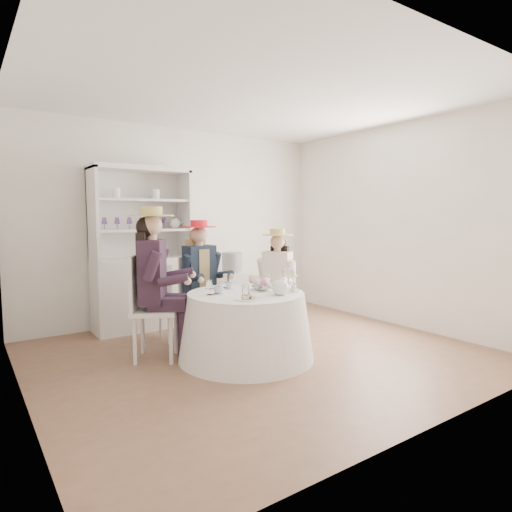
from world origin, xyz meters
TOP-DOWN VIEW (x-y plane):
  - ground at (0.00, 0.00)m, footprint 4.50×4.50m
  - ceiling at (0.00, 0.00)m, footprint 4.50×4.50m
  - wall_back at (0.00, 2.00)m, footprint 4.50×0.00m
  - wall_front at (0.00, -2.00)m, footprint 4.50×0.00m
  - wall_left at (-2.25, 0.00)m, footprint 0.00×4.50m
  - wall_right at (2.25, 0.00)m, footprint 0.00×4.50m
  - tea_table at (-0.21, -0.02)m, footprint 1.40×1.40m
  - hutch at (-0.67, 1.75)m, footprint 1.36×0.78m
  - side_table at (0.67, 1.68)m, footprint 0.52×0.52m
  - hatbox at (0.67, 1.68)m, footprint 0.39×0.39m
  - guest_left at (-0.98, 0.49)m, footprint 0.67×0.63m
  - guest_mid at (-0.25, 0.91)m, footprint 0.53×0.55m
  - guest_right at (0.57, 0.48)m, footprint 0.56×0.52m
  - spare_chair at (-0.83, 0.97)m, footprint 0.40×0.40m
  - teacup_a at (-0.49, 0.06)m, footprint 0.11×0.11m
  - teacup_b at (-0.24, 0.26)m, footprint 0.08×0.08m
  - teacup_c at (0.01, 0.10)m, footprint 0.11×0.11m
  - flower_bowl at (0.01, -0.01)m, footprint 0.24×0.24m
  - flower_arrangement at (-0.00, -0.03)m, footprint 0.17×0.17m
  - table_teapot at (0.00, -0.33)m, footprint 0.24×0.17m
  - sandwich_plate at (-0.40, -0.34)m, footprint 0.26×0.26m
  - cupcake_stand at (0.20, -0.21)m, footprint 0.25×0.25m
  - stemware_set at (-0.21, -0.02)m, footprint 0.81×0.78m

SIDE VIEW (x-z plane):
  - ground at x=0.00m, z-range 0.00..0.00m
  - side_table at x=0.67m, z-range 0.00..0.64m
  - tea_table at x=-0.21m, z-range 0.00..0.69m
  - spare_chair at x=-0.83m, z-range 0.03..0.96m
  - sandwich_plate at x=-0.40m, z-range 0.68..0.73m
  - flower_bowl at x=0.01m, z-range 0.69..0.74m
  - teacup_b at x=-0.24m, z-range 0.69..0.76m
  - teacup_a at x=-0.49m, z-range 0.69..0.76m
  - teacup_c at x=0.01m, z-range 0.69..0.77m
  - guest_right at x=0.57m, z-range 0.08..1.41m
  - hutch at x=-0.67m, z-range -0.30..1.80m
  - stemware_set at x=-0.21m, z-range 0.69..0.84m
  - table_teapot at x=0.00m, z-range 0.68..0.86m
  - flower_arrangement at x=0.00m, z-range 0.74..0.80m
  - cupcake_stand at x=0.20m, z-range 0.66..0.89m
  - hatbox at x=0.67m, z-range 0.64..0.94m
  - guest_mid at x=-0.25m, z-range 0.09..1.52m
  - guest_left at x=-0.98m, z-range 0.10..1.67m
  - wall_back at x=0.00m, z-range -0.90..3.60m
  - wall_front at x=0.00m, z-range -0.90..3.60m
  - wall_left at x=-2.25m, z-range -0.90..3.60m
  - wall_right at x=2.25m, z-range -0.90..3.60m
  - ceiling at x=0.00m, z-range 2.70..2.70m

